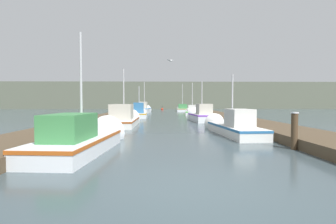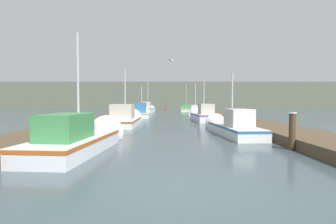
# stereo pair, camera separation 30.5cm
# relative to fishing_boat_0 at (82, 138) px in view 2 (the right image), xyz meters

# --- Properties ---
(ground_plane) EXTENTS (200.00, 200.00, 0.00)m
(ground_plane) POSITION_rel_fishing_boat_0_xyz_m (3.11, -4.12, -0.39)
(ground_plane) COLOR #38474C
(dock_left) EXTENTS (2.61, 40.00, 0.37)m
(dock_left) POSITION_rel_fishing_boat_0_xyz_m (-2.31, 11.88, -0.21)
(dock_left) COLOR #4C3D2B
(dock_left) RESTS_ON ground_plane
(dock_right) EXTENTS (2.61, 40.00, 0.37)m
(dock_right) POSITION_rel_fishing_boat_0_xyz_m (8.53, 11.88, -0.21)
(dock_right) COLOR #4C3D2B
(dock_right) RESTS_ON ground_plane
(distant_shore_ridge) EXTENTS (120.00, 16.00, 5.79)m
(distant_shore_ridge) POSITION_rel_fishing_boat_0_xyz_m (3.11, 54.35, 2.50)
(distant_shore_ridge) COLOR #565B4C
(distant_shore_ridge) RESTS_ON ground_plane
(fishing_boat_0) EXTENTS (2.04, 5.62, 4.40)m
(fishing_boat_0) POSITION_rel_fishing_boat_0_xyz_m (0.00, 0.00, 0.00)
(fishing_boat_0) COLOR silver
(fishing_boat_0) RESTS_ON ground_plane
(fishing_boat_1) EXTENTS (1.81, 6.18, 3.42)m
(fishing_boat_1) POSITION_rel_fishing_boat_0_xyz_m (6.11, 4.43, -0.02)
(fishing_boat_1) COLOR silver
(fishing_boat_1) RESTS_ON ground_plane
(fishing_boat_2) EXTENTS (1.78, 6.39, 4.43)m
(fishing_boat_2) POSITION_rel_fishing_boat_0_xyz_m (-0.02, 9.50, 0.02)
(fishing_boat_2) COLOR silver
(fishing_boat_2) RESTS_ON ground_plane
(fishing_boat_3) EXTENTS (2.01, 4.92, 3.75)m
(fishing_boat_3) POSITION_rel_fishing_boat_0_xyz_m (5.88, 12.95, 0.05)
(fishing_boat_3) COLOR silver
(fishing_boat_3) RESTS_ON ground_plane
(fishing_boat_4) EXTENTS (1.76, 5.14, 3.67)m
(fishing_boat_4) POSITION_rel_fishing_boat_0_xyz_m (0.21, 18.28, 0.03)
(fishing_boat_4) COLOR silver
(fishing_boat_4) RESTS_ON ground_plane
(fishing_boat_5) EXTENTS (2.11, 6.20, 4.37)m
(fishing_boat_5) POSITION_rel_fishing_boat_0_xyz_m (6.33, 23.40, -0.03)
(fishing_boat_5) COLOR silver
(fishing_boat_5) RESTS_ON ground_plane
(fishing_boat_6) EXTENTS (1.82, 5.70, 4.74)m
(fishing_boat_6) POSITION_rel_fishing_boat_0_xyz_m (0.05, 28.84, 0.09)
(fishing_boat_6) COLOR silver
(fishing_boat_6) RESTS_ON ground_plane
(fishing_boat_7) EXTENTS (1.96, 4.96, 5.01)m
(fishing_boat_7) POSITION_rel_fishing_boat_0_xyz_m (5.92, 34.15, -0.04)
(fishing_boat_7) COLOR silver
(fishing_boat_7) RESTS_ON ground_plane
(mooring_piling_0) EXTENTS (0.26, 0.26, 1.01)m
(mooring_piling_0) POSITION_rel_fishing_boat_0_xyz_m (7.18, 23.20, 0.12)
(mooring_piling_0) COLOR #473523
(mooring_piling_0) RESTS_ON ground_plane
(mooring_piling_1) EXTENTS (0.25, 0.25, 1.28)m
(mooring_piling_1) POSITION_rel_fishing_boat_0_xyz_m (7.14, -0.14, 0.25)
(mooring_piling_1) COLOR #473523
(mooring_piling_1) RESTS_ON ground_plane
(mooring_piling_2) EXTENTS (0.29, 0.29, 1.26)m
(mooring_piling_2) POSITION_rel_fishing_boat_0_xyz_m (-1.04, 35.83, 0.24)
(mooring_piling_2) COLOR #473523
(mooring_piling_2) RESTS_ON ground_plane
(channel_buoy) EXTENTS (0.47, 0.47, 0.97)m
(channel_buoy) POSITION_rel_fishing_boat_0_xyz_m (2.58, 41.09, -0.26)
(channel_buoy) COLOR red
(channel_buoy) RESTS_ON ground_plane
(seagull_lead) EXTENTS (0.47, 0.47, 0.12)m
(seagull_lead) POSITION_rel_fishing_boat_0_xyz_m (3.17, 8.28, 3.91)
(seagull_lead) COLOR white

